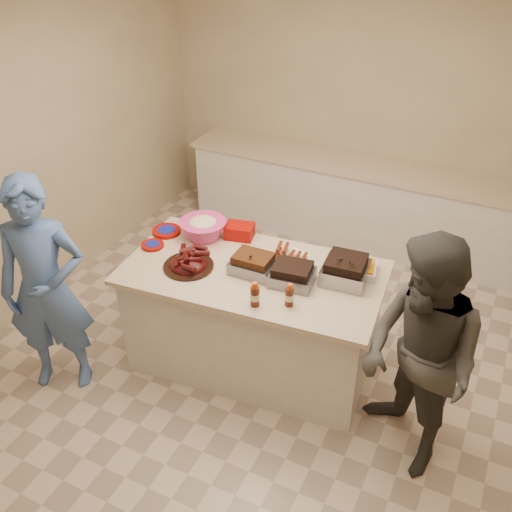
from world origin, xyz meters
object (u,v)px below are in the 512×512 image
at_px(island, 253,361).
at_px(bbq_bottle_a, 255,305).
at_px(bbq_bottle_b, 289,305).
at_px(roasting_pan, 344,280).
at_px(plastic_cup, 200,229).
at_px(guest_blue, 68,376).
at_px(guest_gray, 400,450).
at_px(coleslaw_bowl, 204,237).
at_px(rib_platter, 189,267).
at_px(mustard_bottle, 247,256).

relative_size(island, bbq_bottle_a, 10.18).
bearing_deg(bbq_bottle_b, roasting_pan, 61.07).
distance_m(plastic_cup, guest_blue, 1.59).
bearing_deg(guest_gray, bbq_bottle_b, -141.56).
height_order(island, coleslaw_bowl, coleslaw_bowl).
distance_m(bbq_bottle_a, plastic_cup, 1.11).
bearing_deg(plastic_cup, guest_gray, -19.36).
bearing_deg(coleslaw_bowl, guest_blue, -123.20).
height_order(bbq_bottle_a, plastic_cup, bbq_bottle_a).
distance_m(rib_platter, roasting_pan, 1.16).
distance_m(roasting_pan, guest_blue, 2.34).
xyz_separation_m(island, bbq_bottle_b, (0.40, -0.26, 0.91)).
xyz_separation_m(bbq_bottle_b, guest_blue, (-1.66, -0.55, -0.91)).
height_order(rib_platter, mustard_bottle, rib_platter).
height_order(island, roasting_pan, roasting_pan).
bearing_deg(bbq_bottle_a, bbq_bottle_b, 26.06).
bearing_deg(plastic_cup, bbq_bottle_b, -29.81).
relative_size(island, coleslaw_bowl, 5.11).
xyz_separation_m(rib_platter, roasting_pan, (1.10, 0.35, 0.00)).
relative_size(coleslaw_bowl, guest_blue, 0.21).
distance_m(roasting_pan, coleslaw_bowl, 1.22).
xyz_separation_m(island, bbq_bottle_a, (0.19, -0.36, 0.91)).
distance_m(bbq_bottle_a, guest_blue, 1.77).
relative_size(roasting_pan, plastic_cup, 3.09).
xyz_separation_m(island, plastic_cup, (-0.66, 0.35, 0.91)).
relative_size(mustard_bottle, guest_gray, 0.07).
bearing_deg(island, bbq_bottle_b, -38.07).
bearing_deg(plastic_cup, bbq_bottle_a, -39.77).
height_order(coleslaw_bowl, guest_blue, coleslaw_bowl).
height_order(coleslaw_bowl, guest_gray, coleslaw_bowl).
height_order(roasting_pan, guest_blue, roasting_pan).
height_order(mustard_bottle, guest_gray, mustard_bottle).
distance_m(rib_platter, mustard_bottle, 0.46).
bearing_deg(bbq_bottle_a, guest_gray, 0.84).
xyz_separation_m(island, rib_platter, (-0.45, -0.17, 0.91)).
height_order(island, rib_platter, rib_platter).
bearing_deg(island, mustard_bottle, 125.13).
xyz_separation_m(coleslaw_bowl, bbq_bottle_a, (0.76, -0.61, 0.00)).
bearing_deg(coleslaw_bowl, mustard_bottle, -11.95).
bearing_deg(mustard_bottle, roasting_pan, 2.24).
relative_size(island, mustard_bottle, 16.51).
bearing_deg(island, plastic_cup, 147.19).
distance_m(roasting_pan, mustard_bottle, 0.78).
bearing_deg(bbq_bottle_b, island, 146.99).
height_order(rib_platter, bbq_bottle_b, bbq_bottle_b).
xyz_separation_m(roasting_pan, guest_gray, (0.67, -0.53, -0.91)).
height_order(bbq_bottle_a, guest_blue, bbq_bottle_a).
xyz_separation_m(rib_platter, bbq_bottle_a, (0.65, -0.19, 0.00)).
bearing_deg(guest_blue, coleslaw_bowl, 29.69).
height_order(coleslaw_bowl, bbq_bottle_b, coleslaw_bowl).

